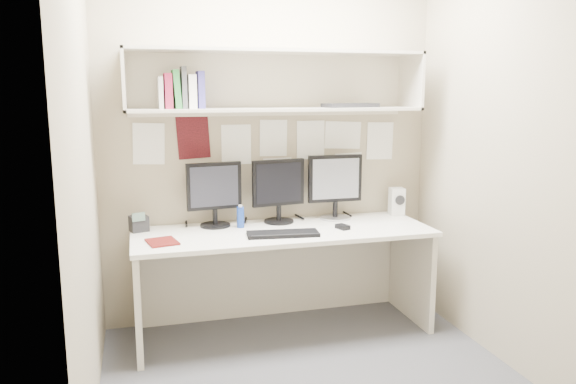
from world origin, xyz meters
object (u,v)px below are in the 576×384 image
object	(u,v)px
maroon_notebook	(162,242)
desk_phone	(139,223)
keyboard	(283,234)
monitor_left	(214,192)
monitor_center	(278,188)
monitor_right	(335,184)
desk	(283,281)
speaker	(397,201)

from	to	relation	value
maroon_notebook	desk_phone	bearing A→B (deg)	100.06
keyboard	desk_phone	world-z (taller)	desk_phone
maroon_notebook	monitor_left	bearing A→B (deg)	30.94
monitor_center	maroon_notebook	xyz separation A→B (m)	(-0.83, -0.35, -0.24)
keyboard	desk_phone	size ratio (longest dim) A/B	3.37
monitor_right	keyboard	size ratio (longest dim) A/B	1.01
desk	keyboard	size ratio (longest dim) A/B	4.32
monitor_left	keyboard	xyz separation A→B (m)	(0.39, -0.38, -0.23)
speaker	maroon_notebook	xyz separation A→B (m)	(-1.75, -0.34, -0.10)
keyboard	maroon_notebook	size ratio (longest dim) A/B	2.20
maroon_notebook	monitor_center	bearing A→B (deg)	10.95
monitor_left	keyboard	size ratio (longest dim) A/B	0.96
desk	monitor_right	distance (m)	0.80
speaker	desk_phone	size ratio (longest dim) A/B	1.50
desk	maroon_notebook	xyz separation A→B (m)	(-0.81, -0.13, 0.37)
monitor_right	monitor_center	bearing A→B (deg)	179.97
desk	monitor_center	world-z (taller)	monitor_center
monitor_center	desk_phone	bearing A→B (deg)	172.62
monitor_right	speaker	xyz separation A→B (m)	(0.49, -0.01, -0.15)
monitor_left	monitor_right	bearing A→B (deg)	-6.64
speaker	maroon_notebook	distance (m)	1.78
monitor_center	desk_phone	xyz separation A→B (m)	(-0.96, -0.01, -0.19)
monitor_right	desk_phone	world-z (taller)	monitor_right
speaker	desk_phone	bearing A→B (deg)	-171.34
monitor_left	monitor_center	xyz separation A→B (m)	(0.45, -0.00, 0.00)
monitor_left	maroon_notebook	bearing A→B (deg)	-143.99
monitor_right	speaker	bearing A→B (deg)	-1.21
monitor_left	monitor_center	size ratio (longest dim) A/B	0.99
monitor_left	monitor_right	world-z (taller)	monitor_right
desk	monitor_left	size ratio (longest dim) A/B	4.52
desk	monitor_center	bearing A→B (deg)	83.75
speaker	desk_phone	distance (m)	1.88
monitor_right	desk_phone	distance (m)	1.40
monitor_left	keyboard	bearing A→B (deg)	-50.71
desk	monitor_center	xyz separation A→B (m)	(0.02, 0.22, 0.61)
monitor_left	monitor_right	distance (m)	0.88
desk_phone	keyboard	bearing A→B (deg)	-39.30
monitor_center	keyboard	bearing A→B (deg)	-108.27
desk_phone	monitor_right	bearing A→B (deg)	-16.79
keyboard	desk_phone	distance (m)	0.97
desk	speaker	distance (m)	1.07
monitor_left	speaker	distance (m)	1.38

